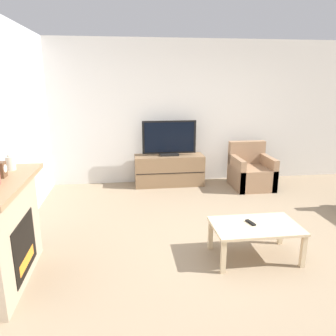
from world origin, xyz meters
The scene contains 10 objects.
ground_plane centered at (0.00, 0.00, 0.00)m, with size 24.00×24.00×0.00m, color #89755B.
wall_back centered at (0.00, 2.72, 1.35)m, with size 12.00×0.06×2.70m.
fireplace centered at (-2.69, -0.49, 0.54)m, with size 0.49×1.33×1.06m.
mantel_vase_right centered at (-2.67, -0.09, 1.13)m, with size 0.10×0.10×0.18m.
mantel_clock centered at (-2.67, -0.36, 1.13)m, with size 0.08×0.11×0.15m.
tv_stand centered at (-0.67, 2.43, 0.29)m, with size 1.30×0.45×0.58m.
tv centered at (-0.67, 2.43, 0.89)m, with size 1.01×0.18×0.66m.
armchair centered at (0.83, 2.11, 0.28)m, with size 0.70×0.76×0.83m.
coffee_table centered at (-0.08, -0.35, 0.35)m, with size 0.96×0.61×0.40m.
remote centered at (-0.12, -0.31, 0.41)m, with size 0.08×0.16×0.02m.
Camera 1 is at (-1.49, -3.55, 1.96)m, focal length 35.00 mm.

